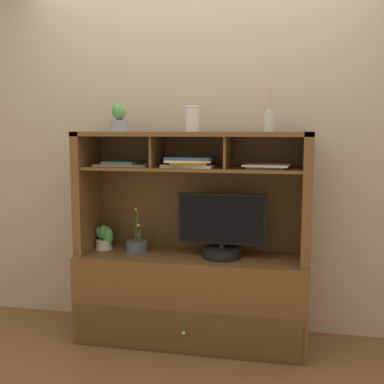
{
  "coord_description": "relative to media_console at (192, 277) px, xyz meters",
  "views": [
    {
      "loc": [
        0.63,
        -3.09,
        1.45
      ],
      "look_at": [
        0.0,
        0.0,
        1.03
      ],
      "focal_mm": 44.25,
      "sensor_mm": 36.0,
      "label": 1
    }
  ],
  "objects": [
    {
      "name": "ceramic_vase",
      "position": [
        0.0,
        0.01,
        1.08
      ],
      "size": [
        0.1,
        0.1,
        0.17
      ],
      "color": "silver",
      "rests_on": "media_console"
    },
    {
      "name": "magazine_stack_left",
      "position": [
        0.5,
        -0.03,
        0.78
      ],
      "size": [
        0.31,
        0.27,
        0.03
      ],
      "color": "beige",
      "rests_on": "media_console"
    },
    {
      "name": "floor_plane",
      "position": [
        0.0,
        -0.01,
        -0.45
      ],
      "size": [
        6.0,
        6.0,
        0.02
      ],
      "primitive_type": "cube",
      "color": "brown",
      "rests_on": "ground"
    },
    {
      "name": "diffuser_bottle",
      "position": [
        0.51,
        -0.0,
        1.06
      ],
      "size": [
        0.07,
        0.07,
        0.27
      ],
      "color": "#B9BAAB",
      "rests_on": "media_console"
    },
    {
      "name": "potted_succulent",
      "position": [
        -0.51,
        -0.0,
        1.08
      ],
      "size": [
        0.14,
        0.14,
        0.19
      ],
      "color": "#8C979A",
      "rests_on": "media_console"
    },
    {
      "name": "potted_fern",
      "position": [
        -0.65,
        0.03,
        0.25
      ],
      "size": [
        0.14,
        0.14,
        0.18
      ],
      "color": "beige",
      "rests_on": "media_console"
    },
    {
      "name": "potted_orchid",
      "position": [
        -0.39,
        -0.01,
        0.2
      ],
      "size": [
        0.17,
        0.17,
        0.31
      ],
      "color": "#4C5456",
      "rests_on": "media_console"
    },
    {
      "name": "magazine_stack_centre",
      "position": [
        -0.48,
        0.01,
        0.78
      ],
      "size": [
        0.37,
        0.25,
        0.03
      ],
      "color": "gray",
      "rests_on": "media_console"
    },
    {
      "name": "back_wall",
      "position": [
        0.0,
        0.27,
        0.96
      ],
      "size": [
        6.0,
        0.02,
        2.8
      ],
      "primitive_type": "cube",
      "color": "tan",
      "rests_on": "ground"
    },
    {
      "name": "tv_monitor",
      "position": [
        0.21,
        -0.03,
        0.33
      ],
      "size": [
        0.58,
        0.26,
        0.43
      ],
      "color": "black",
      "rests_on": "media_console"
    },
    {
      "name": "magazine_stack_right",
      "position": [
        -0.01,
        -0.06,
        0.8
      ],
      "size": [
        0.35,
        0.25,
        0.07
      ],
      "color": "beige",
      "rests_on": "media_console"
    },
    {
      "name": "media_console",
      "position": [
        0.0,
        0.0,
        0.0
      ],
      "size": [
        1.56,
        0.53,
        1.44
      ],
      "color": "brown",
      "rests_on": "ground"
    }
  ]
}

